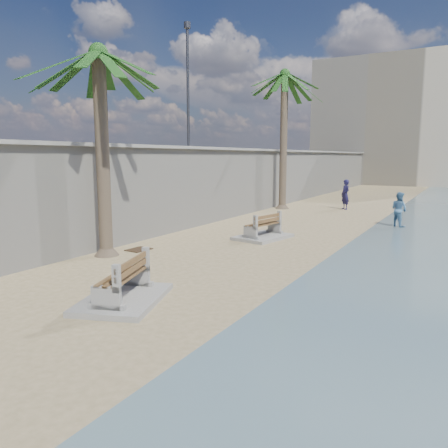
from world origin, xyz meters
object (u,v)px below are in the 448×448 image
at_px(palm_mid, 98,55).
at_px(person_b, 399,208).
at_px(palm_back, 285,76).
at_px(bench_far, 263,228).
at_px(person_a, 345,192).
at_px(bench_near, 123,283).

distance_m(palm_mid, person_b, 14.19).
distance_m(palm_back, person_b, 10.73).
height_order(bench_far, person_b, person_b).
height_order(bench_far, person_a, person_a).
relative_size(palm_mid, palm_back, 0.81).
height_order(bench_near, person_a, person_a).
relative_size(bench_far, palm_mid, 0.34).
distance_m(bench_far, palm_back, 12.49).
bearing_deg(bench_near, bench_far, 93.05).
bearing_deg(palm_mid, palm_back, 89.49).
height_order(person_a, person_b, person_a).
height_order(bench_near, bench_far, bench_near).
bearing_deg(palm_back, bench_far, -72.34).
xyz_separation_m(bench_far, person_b, (4.17, 5.72, 0.47)).
xyz_separation_m(palm_back, person_a, (3.45, 1.45, -6.79)).
distance_m(bench_near, person_a, 19.41).
relative_size(palm_mid, person_b, 4.10).
relative_size(bench_near, person_b, 1.54).
relative_size(palm_mid, person_a, 3.46).
xyz_separation_m(person_a, person_b, (3.76, -5.30, -0.16)).
bearing_deg(bench_near, person_b, 75.20).
relative_size(bench_near, bench_far, 1.10).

